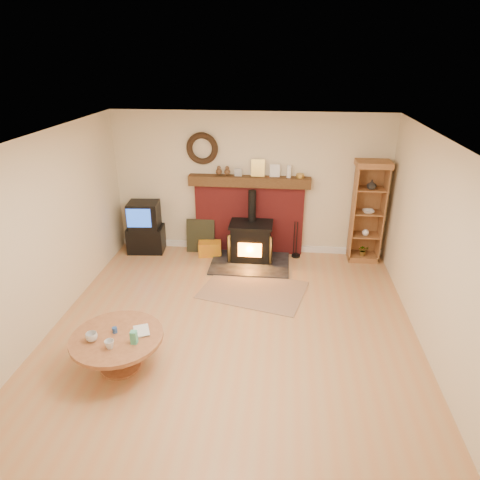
# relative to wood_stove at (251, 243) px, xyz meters

# --- Properties ---
(ground) EXTENTS (5.50, 5.50, 0.00)m
(ground) POSITION_rel_wood_stove_xyz_m (-0.07, -2.27, -0.35)
(ground) COLOR #BF804F
(ground) RESTS_ON ground
(room_shell) EXTENTS (5.02, 5.52, 2.61)m
(room_shell) POSITION_rel_wood_stove_xyz_m (-0.09, -2.18, 1.37)
(room_shell) COLOR beige
(room_shell) RESTS_ON ground
(chimney_breast) EXTENTS (2.20, 0.22, 1.78)m
(chimney_breast) POSITION_rel_wood_stove_xyz_m (-0.07, 0.40, 0.45)
(chimney_breast) COLOR maroon
(chimney_breast) RESTS_ON ground
(wood_stove) EXTENTS (1.40, 1.00, 1.28)m
(wood_stove) POSITION_rel_wood_stove_xyz_m (0.00, 0.00, 0.00)
(wood_stove) COLOR black
(wood_stove) RESTS_ON ground
(area_rug) EXTENTS (1.81, 1.45, 0.01)m
(area_rug) POSITION_rel_wood_stove_xyz_m (0.13, -1.09, -0.34)
(area_rug) COLOR brown
(area_rug) RESTS_ON ground
(tv_unit) EXTENTS (0.71, 0.53, 0.98)m
(tv_unit) POSITION_rel_wood_stove_xyz_m (-2.02, 0.20, 0.12)
(tv_unit) COLOR black
(tv_unit) RESTS_ON ground
(curio_cabinet) EXTENTS (0.59, 0.43, 1.84)m
(curio_cabinet) POSITION_rel_wood_stove_xyz_m (2.04, 0.28, 0.57)
(curio_cabinet) COLOR brown
(curio_cabinet) RESTS_ON ground
(firelog_box) EXTENTS (0.46, 0.33, 0.26)m
(firelog_box) POSITION_rel_wood_stove_xyz_m (-0.78, 0.13, -0.22)
(firelog_box) COLOR #E1D907
(firelog_box) RESTS_ON ground
(leaning_painting) EXTENTS (0.53, 0.14, 0.64)m
(leaning_painting) POSITION_rel_wood_stove_xyz_m (-0.98, 0.28, -0.03)
(leaning_painting) COLOR black
(leaning_painting) RESTS_ON ground
(fire_tools) EXTENTS (0.16, 0.16, 0.70)m
(fire_tools) POSITION_rel_wood_stove_xyz_m (0.82, 0.23, -0.24)
(fire_tools) COLOR black
(fire_tools) RESTS_ON ground
(coffee_table) EXTENTS (1.09, 1.09, 0.62)m
(coffee_table) POSITION_rel_wood_stove_xyz_m (-1.33, -3.10, 0.03)
(coffee_table) COLOR brown
(coffee_table) RESTS_ON ground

